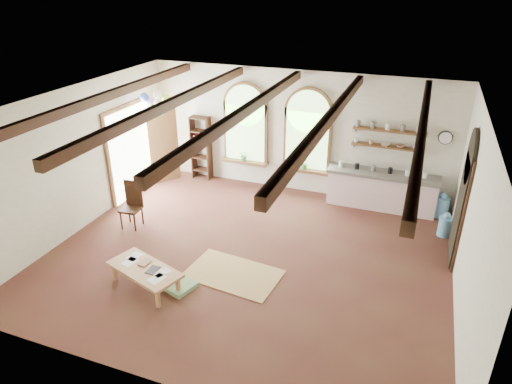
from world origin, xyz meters
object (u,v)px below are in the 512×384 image
at_px(kitchen_counter, 381,190).
at_px(balloon_cluster, 155,104).
at_px(coffee_table, 145,270).
at_px(side_chair, 132,214).

height_order(kitchen_counter, balloon_cluster, balloon_cluster).
distance_m(coffee_table, balloon_cluster, 4.84).
bearing_deg(kitchen_counter, balloon_cluster, -171.07).
distance_m(kitchen_counter, coffee_table, 6.09).
bearing_deg(kitchen_counter, coffee_table, -127.40).
bearing_deg(balloon_cluster, coffee_table, -63.04).
bearing_deg(side_chair, coffee_table, -50.25).
bearing_deg(coffee_table, kitchen_counter, 52.60).
height_order(side_chair, balloon_cluster, balloon_cluster).
height_order(kitchen_counter, coffee_table, kitchen_counter).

